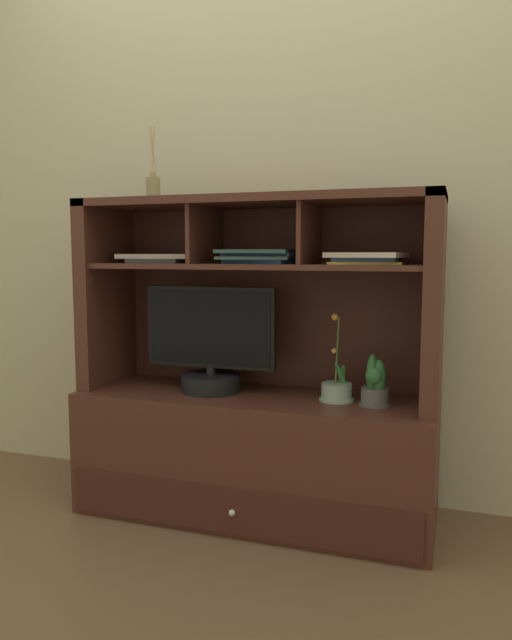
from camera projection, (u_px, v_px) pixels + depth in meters
name	position (u px, v px, depth m)	size (l,w,h in m)	color
floor_plane	(256.00, 513.00, 2.40)	(6.00, 6.00, 0.02)	brown
back_wall	(277.00, 162.00, 2.51)	(6.00, 0.02, 2.80)	#B2AB89
media_console	(257.00, 418.00, 2.37)	(1.37, 0.53, 1.23)	#46231A
tv_monitor	(211.00, 349.00, 2.37)	(0.53, 0.23, 0.41)	black
potted_orchid	(337.00, 390.00, 2.23)	(0.13, 0.13, 0.32)	#8A9F8D
potted_fern	(375.00, 384.00, 2.16)	(0.11, 0.11, 0.18)	#4F4F50
magazine_stack_left	(260.00, 256.00, 2.26)	(0.29, 0.27, 0.05)	#294A84
magazine_stack_centre	(161.00, 258.00, 2.45)	(0.31, 0.27, 0.04)	#393737
magazine_stack_right	(368.00, 258.00, 2.14)	(0.29, 0.27, 0.04)	gold
diffuser_bottle	(153.00, 188.00, 2.42)	(0.06, 0.06, 0.29)	olive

